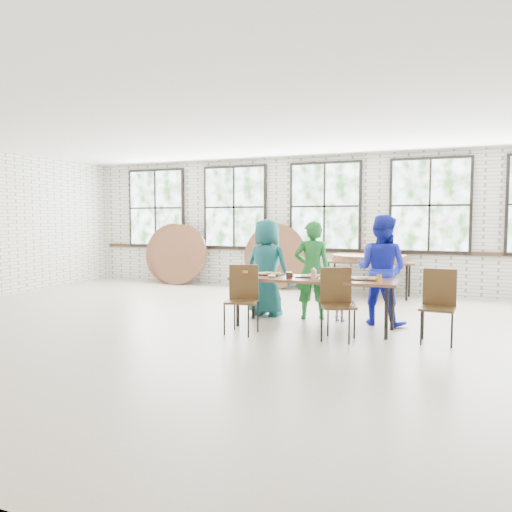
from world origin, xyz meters
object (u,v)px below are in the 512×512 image
at_px(chair_near_right, 337,297).
at_px(storage_table, 369,263).
at_px(dining_table, 314,281).
at_px(chair_near_left, 243,293).

bearing_deg(chair_near_right, storage_table, 68.86).
bearing_deg(chair_near_right, dining_table, 108.43).
bearing_deg(storage_table, dining_table, -99.38).
relative_size(chair_near_right, storage_table, 0.51).
relative_size(chair_near_left, storage_table, 0.51).
bearing_deg(storage_table, chair_near_left, -110.72).
relative_size(chair_near_left, chair_near_right, 1.00).
xyz_separation_m(dining_table, chair_near_left, (-0.86, -0.63, -0.13)).
height_order(chair_near_left, chair_near_right, same).
relative_size(dining_table, storage_table, 1.30).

